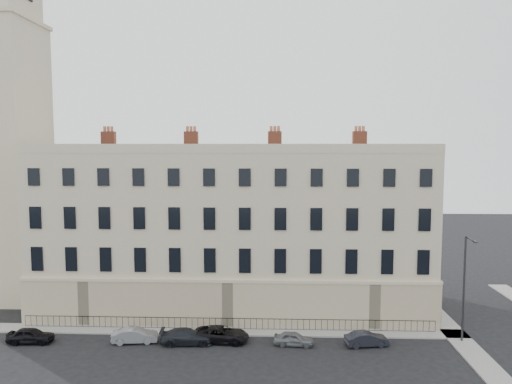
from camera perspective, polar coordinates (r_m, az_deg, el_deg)
ground at (r=38.97m, az=5.16°, el=-18.38°), size 160.00×160.00×0.00m
terrace at (r=48.46m, az=-2.58°, el=-4.37°), size 36.22×12.22×17.00m
pavement_terrace at (r=44.26m, az=-8.73°, el=-15.36°), size 48.00×2.00×0.12m
pavement_east_return at (r=48.69m, az=20.57°, el=-13.69°), size 2.00×24.00×0.12m
railings at (r=43.91m, az=-3.33°, el=-14.80°), size 35.00×0.04×0.96m
car_a at (r=44.94m, az=-24.35°, el=-14.71°), size 3.65×1.61×1.22m
car_b at (r=42.39m, az=-13.66°, el=-15.63°), size 3.75×1.74×1.19m
car_c at (r=41.40m, az=-7.91°, el=-16.04°), size 4.27×1.96×1.21m
car_d at (r=41.54m, az=-4.00°, el=-15.91°), size 4.56×2.37×1.23m
car_e at (r=40.91m, az=4.33°, el=-16.37°), size 3.24×1.55×1.07m
car_f at (r=41.57m, az=12.53°, el=-16.09°), size 3.57×1.75×1.13m
streetlamp at (r=43.22m, az=22.75°, el=-9.70°), size 0.31×1.86×8.58m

